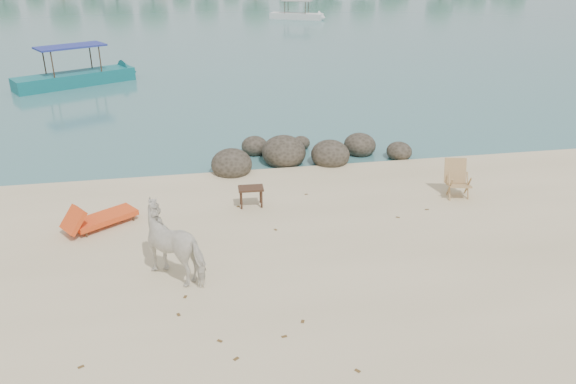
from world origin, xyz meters
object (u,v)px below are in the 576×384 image
Objects in this scene: boulders at (298,154)px; side_table at (251,198)px; deck_chair at (459,181)px; boat_near at (71,52)px; lounge_chair at (104,216)px; cow at (177,243)px.

side_table is (-1.86, -3.15, 0.05)m from boulders.
boat_near reaches higher than deck_chair.
deck_chair is 0.15× the size of boat_near.
boat_near reaches higher than side_table.
boulders is 3.41× the size of lounge_chair.
lounge_chair is 16.29m from boat_near.
deck_chair is at bearing 152.16° from cow.
boulders reaches higher than side_table.
deck_chair is (3.66, -3.56, 0.28)m from boulders.
boat_near reaches higher than lounge_chair.
deck_chair is at bearing -33.89° from lounge_chair.
deck_chair is 20.11m from boat_near.
boat_near is (-4.94, 18.47, 0.81)m from cow.
cow reaches higher than deck_chair.
side_table is 3.62m from lounge_chair.
deck_chair is at bearing -2.15° from side_table.
boat_near is at bearing 115.74° from side_table.
boulders is 6.54m from lounge_chair.
boulders is 6.55× the size of deck_chair.
cow is (-3.69, -6.15, 0.53)m from boulders.
cow reaches higher than lounge_chair.
boulders is 15.11m from boat_near.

